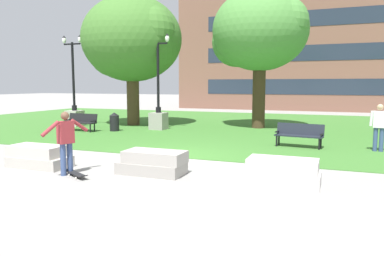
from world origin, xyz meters
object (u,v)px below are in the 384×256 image
skateboard (76,174)px  trash_bin (114,122)px  park_bench_near_right (81,121)px  lamp_post_center (74,108)px  person_skateboarder (66,139)px  lamp_post_left (158,110)px  person_bystander_near_lawn (379,125)px  concrete_block_left (153,163)px  concrete_block_center (39,157)px  park_bench_near_left (299,134)px  concrete_block_right (282,172)px

skateboard → trash_bin: (-4.38, 8.60, 0.42)m
park_bench_near_right → trash_bin: 1.71m
lamp_post_center → trash_bin: bearing=-18.5°
person_skateboarder → lamp_post_center: 12.17m
park_bench_near_right → lamp_post_left: size_ratio=0.36×
park_bench_near_right → person_bystander_near_lawn: bearing=-4.1°
park_bench_near_right → person_bystander_near_lawn: size_ratio=1.07×
concrete_block_left → lamp_post_left: size_ratio=0.36×
concrete_block_center → lamp_post_left: (-0.75, 9.47, 0.73)m
concrete_block_left → person_skateboarder: person_skateboarder is taller
park_bench_near_right → lamp_post_center: bearing=135.8°
person_skateboarder → skateboard: (0.38, -0.10, -0.89)m
park_bench_near_left → lamp_post_left: 8.23m
lamp_post_center → person_bystander_near_lawn: size_ratio=3.02×
concrete_block_left → skateboard: (-1.74, -1.03, -0.22)m
concrete_block_right → trash_bin: 12.08m
park_bench_near_right → lamp_post_center: lamp_post_center is taller
concrete_block_center → trash_bin: bearing=107.8°
lamp_post_left → person_skateboarder: bearing=-77.6°
lamp_post_center → lamp_post_left: bearing=3.4°
person_skateboarder → park_bench_near_right: size_ratio=0.93×
concrete_block_right → person_skateboarder: 5.69m
lamp_post_left → trash_bin: size_ratio=5.24×
person_skateboarder → park_bench_near_right: bearing=125.4°
park_bench_near_left → trash_bin: bearing=169.9°
concrete_block_left → lamp_post_left: bearing=115.5°
park_bench_near_left → concrete_block_left: bearing=-119.2°
concrete_block_center → skateboard: 1.92m
person_skateboarder → lamp_post_left: lamp_post_left is taller
concrete_block_left → lamp_post_left: (-4.31, 9.03, 0.73)m
trash_bin → concrete_block_left: bearing=-51.0°
concrete_block_center → person_bystander_near_lawn: person_bystander_near_lawn is taller
lamp_post_left → trash_bin: lamp_post_left is taller
park_bench_near_left → trash_bin: (-9.41, 1.68, -0.04)m
park_bench_near_left → person_bystander_near_lawn: (2.75, 0.06, 0.44)m
concrete_block_center → park_bench_near_left: park_bench_near_left is taller
person_bystander_near_lawn → concrete_block_left: bearing=-135.4°
lamp_post_center → person_bystander_near_lawn: (15.58, -2.77, -0.08)m
lamp_post_center → trash_bin: 3.65m
person_skateboarder → skateboard: size_ratio=1.72×
trash_bin → person_skateboarder: bearing=-64.8°
concrete_block_right → lamp_post_center: size_ratio=0.35×
lamp_post_center → person_skateboarder: bearing=-52.4°
skateboard → lamp_post_center: (-7.80, 9.74, 0.98)m
park_bench_near_left → lamp_post_center: lamp_post_center is taller
person_skateboarder → trash_bin: bearing=115.2°
concrete_block_center → person_skateboarder: 1.66m
park_bench_near_right → person_bystander_near_lawn: (13.76, -0.99, 0.44)m
park_bench_near_right → lamp_post_left: lamp_post_left is taller
concrete_block_right → person_skateboarder: person_skateboarder is taller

